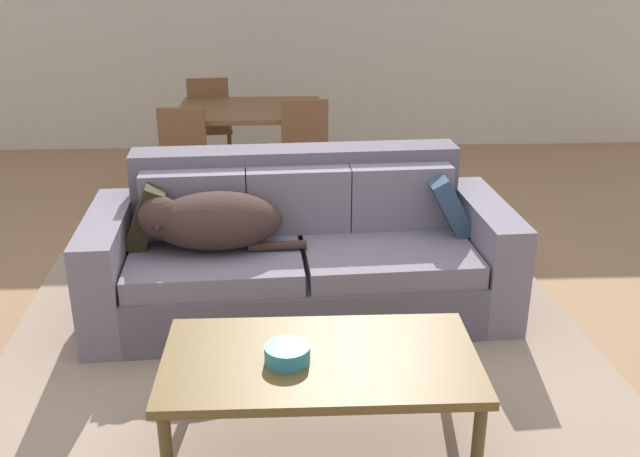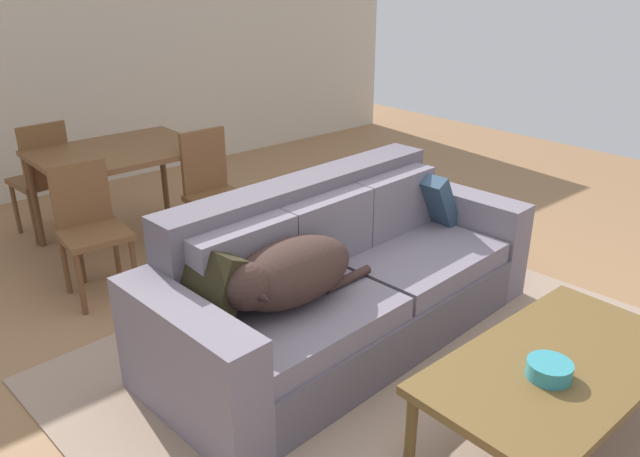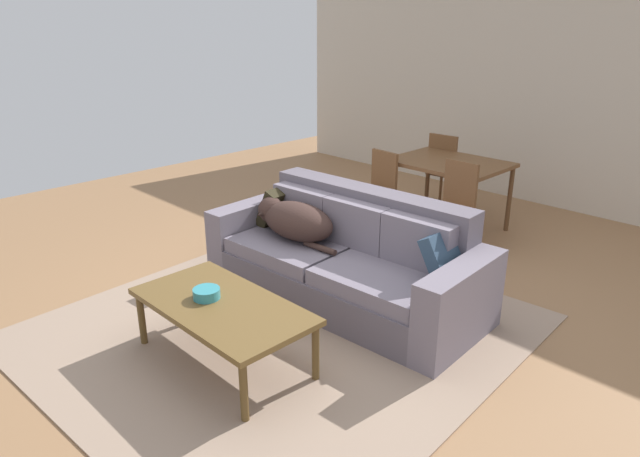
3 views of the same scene
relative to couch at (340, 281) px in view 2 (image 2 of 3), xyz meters
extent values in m
plane|color=#986E48|center=(-0.03, -0.34, -0.34)|extent=(10.00, 10.00, 0.00)
cube|color=beige|center=(-0.03, 3.66, 1.01)|extent=(8.00, 0.12, 2.70)
cube|color=gray|center=(0.00, -0.75, -0.33)|extent=(3.33, 3.47, 0.01)
cube|color=#5D5560|center=(0.00, -0.07, -0.18)|extent=(1.99, 1.07, 0.31)
cube|color=slate|center=(-0.48, -0.10, 0.04)|extent=(0.99, 0.98, 0.13)
cube|color=slate|center=(0.49, -0.04, 0.04)|extent=(0.99, 0.98, 0.13)
cube|color=#5D5560|center=(-0.02, 0.29, 0.33)|extent=(1.94, 0.35, 0.45)
cube|color=slate|center=(-0.60, 0.07, 0.29)|extent=(0.60, 0.20, 0.38)
cube|color=slate|center=(-0.01, 0.10, 0.29)|extent=(0.60, 0.20, 0.38)
cube|color=slate|center=(0.59, 0.14, 0.29)|extent=(0.60, 0.20, 0.38)
cube|color=slate|center=(-1.07, -0.13, -0.02)|extent=(0.27, 0.97, 0.63)
cube|color=slate|center=(1.08, 0.00, -0.02)|extent=(0.27, 0.97, 0.63)
ellipsoid|color=#392621|center=(-0.46, -0.14, 0.26)|extent=(0.74, 0.43, 0.32)
sphere|color=#392621|center=(-0.76, -0.17, 0.30)|extent=(0.23, 0.23, 0.23)
cone|color=black|center=(-0.75, -0.28, 0.29)|extent=(0.11, 0.13, 0.10)
cylinder|color=#392621|center=(-0.13, -0.19, 0.13)|extent=(0.33, 0.07, 0.05)
cube|color=black|center=(-0.87, 0.00, 0.27)|extent=(0.29, 0.39, 0.38)
cube|color=#2E455C|center=(0.86, 0.10, 0.27)|extent=(0.28, 0.38, 0.37)
cube|color=brown|center=(0.06, -1.30, 0.09)|extent=(1.29, 0.68, 0.04)
cylinder|color=brown|center=(-0.54, -1.01, -0.13)|extent=(0.05, 0.05, 0.41)
cylinder|color=brown|center=(0.65, -1.01, -0.13)|extent=(0.05, 0.05, 0.41)
cylinder|color=teal|center=(-0.08, -1.33, 0.15)|extent=(0.18, 0.18, 0.07)
cube|color=brown|center=(-0.37, 2.02, 0.41)|extent=(1.17, 0.90, 0.04)
cylinder|color=brown|center=(-0.91, 1.61, 0.03)|extent=(0.05, 0.05, 0.72)
cylinder|color=brown|center=(0.16, 1.61, 0.03)|extent=(0.05, 0.05, 0.72)
cylinder|color=brown|center=(-0.91, 2.42, 0.03)|extent=(0.05, 0.05, 0.72)
cylinder|color=brown|center=(0.16, 2.42, 0.03)|extent=(0.05, 0.05, 0.72)
cube|color=brown|center=(-0.88, 1.34, 0.10)|extent=(0.43, 0.43, 0.04)
cube|color=brown|center=(-0.87, 1.52, 0.33)|extent=(0.36, 0.07, 0.41)
cylinder|color=brown|center=(-1.06, 1.19, -0.13)|extent=(0.04, 0.04, 0.42)
cylinder|color=brown|center=(-0.73, 1.16, -0.13)|extent=(0.04, 0.04, 0.42)
cylinder|color=brown|center=(-1.04, 1.53, -0.13)|extent=(0.04, 0.04, 0.42)
cylinder|color=brown|center=(-0.70, 1.50, -0.13)|extent=(0.04, 0.04, 0.42)
cube|color=brown|center=(0.06, 1.37, 0.10)|extent=(0.40, 0.40, 0.04)
cube|color=brown|center=(0.07, 1.55, 0.35)|extent=(0.36, 0.04, 0.46)
cylinder|color=brown|center=(-0.11, 1.20, -0.13)|extent=(0.04, 0.04, 0.42)
cylinder|color=brown|center=(0.23, 1.20, -0.13)|extent=(0.04, 0.04, 0.42)
cylinder|color=brown|center=(-0.10, 1.54, -0.13)|extent=(0.04, 0.04, 0.42)
cylinder|color=brown|center=(0.24, 1.54, -0.13)|extent=(0.04, 0.04, 0.42)
cube|color=brown|center=(-0.78, 2.65, 0.11)|extent=(0.44, 0.44, 0.04)
cube|color=brown|center=(-0.76, 2.47, 0.36)|extent=(0.36, 0.07, 0.46)
cylinder|color=brown|center=(-0.63, 2.83, -0.12)|extent=(0.04, 0.04, 0.43)
cylinder|color=brown|center=(-0.96, 2.80, -0.12)|extent=(0.04, 0.04, 0.43)
cylinder|color=brown|center=(-0.59, 2.49, -0.12)|extent=(0.04, 0.04, 0.43)
cylinder|color=brown|center=(-0.93, 2.46, -0.12)|extent=(0.04, 0.04, 0.43)
camera|label=1|loc=(-0.05, -3.80, 1.67)|focal=40.05mm
camera|label=2|loc=(-2.14, -2.28, 1.65)|focal=34.41mm
camera|label=3|loc=(2.93, -3.23, 1.93)|focal=32.17mm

